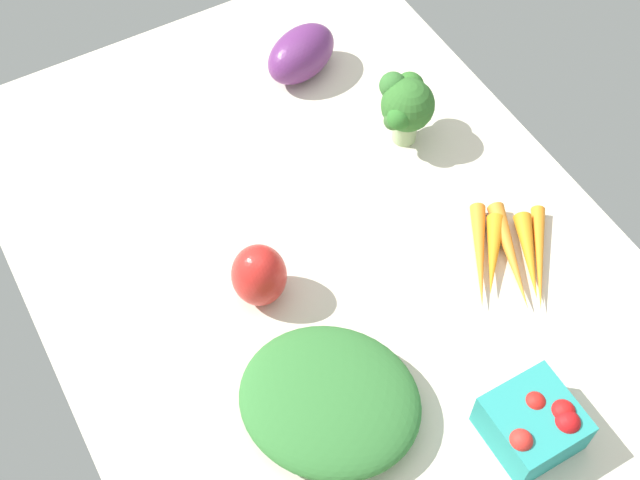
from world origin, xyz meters
TOP-DOWN VIEW (x-y plane):
  - tablecloth at (0.00, 0.00)cm, footprint 104.00×76.00cm
  - leafy_greens_clump at (21.14, -10.72)cm, footprint 29.44×29.09cm
  - carrot_bunch at (14.50, 21.20)cm, footprint 18.80×17.90cm
  - eggplant at (-30.92, 14.26)cm, footprint 11.71×14.68cm
  - berry_basket at (35.57, 8.36)cm, footprint 9.86×9.86cm
  - bell_pepper_red at (2.52, -10.40)cm, footprint 8.23×8.23cm
  - broccoli_head at (-11.52, 20.77)cm, footprint 8.95×8.44cm

SIDE VIEW (x-z plane):
  - tablecloth at x=0.00cm, z-range 0.00..2.00cm
  - carrot_bunch at x=14.50cm, z-range 1.90..4.47cm
  - leafy_greens_clump at x=21.14cm, z-range 2.00..7.68cm
  - berry_basket at x=35.57cm, z-range 1.82..8.98cm
  - eggplant at x=-30.92cm, z-range 2.00..9.92cm
  - bell_pepper_red at x=2.52cm, z-range 2.00..11.49cm
  - broccoli_head at x=-11.52cm, z-range 3.45..14.53cm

